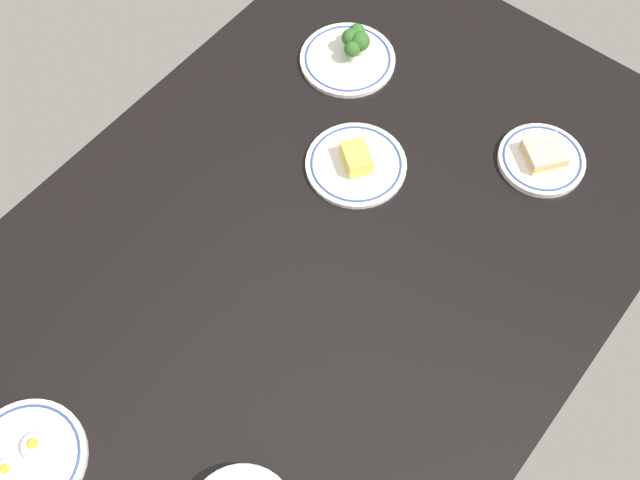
% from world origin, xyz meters
% --- Properties ---
extents(dining_table, '(1.55, 1.05, 0.04)m').
position_xyz_m(dining_table, '(0.00, 0.00, 0.02)').
color(dining_table, black).
rests_on(dining_table, ground).
extents(plate_broccoli, '(0.21, 0.21, 0.07)m').
position_xyz_m(plate_broccoli, '(-0.41, -0.24, 0.06)').
color(plate_broccoli, white).
rests_on(plate_broccoli, dining_table).
extents(plate_cheese, '(0.21, 0.21, 0.05)m').
position_xyz_m(plate_cheese, '(-0.19, -0.06, 0.05)').
color(plate_cheese, white).
rests_on(plate_cheese, dining_table).
extents(plate_eggs, '(0.20, 0.20, 0.05)m').
position_xyz_m(plate_eggs, '(0.63, -0.13, 0.05)').
color(plate_eggs, white).
rests_on(plate_eggs, dining_table).
extents(plate_sandwich, '(0.18, 0.18, 0.05)m').
position_xyz_m(plate_sandwich, '(-0.43, 0.23, 0.05)').
color(plate_sandwich, white).
rests_on(plate_sandwich, dining_table).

